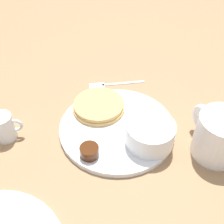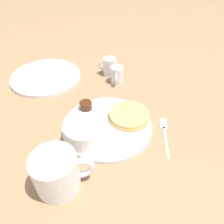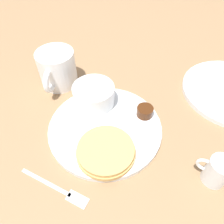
% 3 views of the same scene
% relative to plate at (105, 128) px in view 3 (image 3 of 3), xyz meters
% --- Properties ---
extents(ground_plane, '(4.00, 4.00, 0.00)m').
position_rel_plate_xyz_m(ground_plane, '(0.00, 0.00, -0.01)').
color(ground_plane, '#93704C').
extents(plate, '(0.25, 0.25, 0.01)m').
position_rel_plate_xyz_m(plate, '(0.00, 0.00, 0.00)').
color(plate, white).
rests_on(plate, ground_plane).
extents(pancake_stack, '(0.12, 0.12, 0.02)m').
position_rel_plate_xyz_m(pancake_stack, '(0.07, 0.01, 0.01)').
color(pancake_stack, tan).
rests_on(pancake_stack, plate).
extents(bowl, '(0.10, 0.10, 0.05)m').
position_rel_plate_xyz_m(bowl, '(-0.07, -0.03, 0.03)').
color(bowl, white).
rests_on(bowl, plate).
extents(syrup_cup, '(0.04, 0.04, 0.02)m').
position_rel_plate_xyz_m(syrup_cup, '(-0.04, 0.09, 0.02)').
color(syrup_cup, '#47230F').
rests_on(syrup_cup, plate).
extents(butter_ramekin, '(0.04, 0.04, 0.04)m').
position_rel_plate_xyz_m(butter_ramekin, '(-0.09, -0.02, 0.02)').
color(butter_ramekin, white).
rests_on(butter_ramekin, plate).
extents(coffee_mug, '(0.13, 0.10, 0.09)m').
position_rel_plate_xyz_m(coffee_mug, '(-0.16, -0.13, 0.04)').
color(coffee_mug, white).
rests_on(coffee_mug, ground_plane).
extents(creamer_pitcher_near, '(0.04, 0.06, 0.06)m').
position_rel_plate_xyz_m(creamer_pitcher_near, '(0.11, 0.21, 0.02)').
color(creamer_pitcher_near, white).
rests_on(creamer_pitcher_near, ground_plane).
extents(fork, '(0.07, 0.14, 0.00)m').
position_rel_plate_xyz_m(fork, '(0.14, -0.07, -0.00)').
color(fork, silver).
rests_on(fork, ground_plane).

